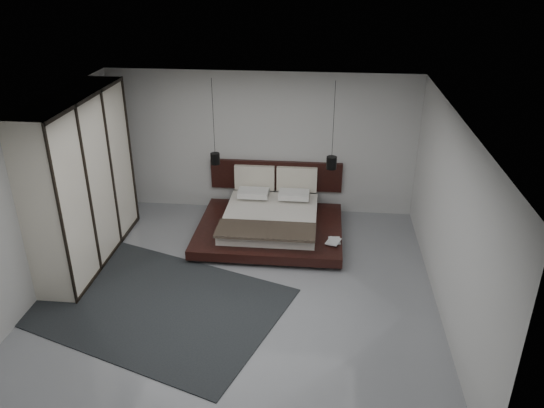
# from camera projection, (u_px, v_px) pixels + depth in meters

# --- Properties ---
(floor) EXTENTS (6.00, 6.00, 0.00)m
(floor) POSITION_uv_depth(u_px,v_px,m) (239.00, 291.00, 8.25)
(floor) COLOR gray
(floor) RESTS_ON ground
(ceiling) EXTENTS (6.00, 6.00, 0.00)m
(ceiling) POSITION_uv_depth(u_px,v_px,m) (234.00, 115.00, 7.06)
(ceiling) COLOR white
(ceiling) RESTS_ON wall_back
(wall_back) EXTENTS (6.00, 0.00, 6.00)m
(wall_back) POSITION_uv_depth(u_px,v_px,m) (261.00, 143.00, 10.35)
(wall_back) COLOR #B6B6B4
(wall_back) RESTS_ON floor
(wall_front) EXTENTS (6.00, 0.00, 6.00)m
(wall_front) POSITION_uv_depth(u_px,v_px,m) (184.00, 349.00, 4.95)
(wall_front) COLOR #B6B6B4
(wall_front) RESTS_ON floor
(wall_left) EXTENTS (0.00, 6.00, 6.00)m
(wall_left) POSITION_uv_depth(u_px,v_px,m) (39.00, 201.00, 7.93)
(wall_left) COLOR #B6B6B4
(wall_left) RESTS_ON floor
(wall_right) EXTENTS (0.00, 6.00, 6.00)m
(wall_right) POSITION_uv_depth(u_px,v_px,m) (449.00, 219.00, 7.38)
(wall_right) COLOR #B6B6B4
(wall_right) RESTS_ON floor
(lattice_screen) EXTENTS (0.05, 0.90, 2.60)m
(lattice_screen) POSITION_uv_depth(u_px,v_px,m) (106.00, 152.00, 10.17)
(lattice_screen) COLOR black
(lattice_screen) RESTS_ON floor
(bed) EXTENTS (2.62, 2.33, 1.05)m
(bed) POSITION_uv_depth(u_px,v_px,m) (271.00, 220.00, 9.83)
(bed) COLOR black
(bed) RESTS_ON floor
(book_lower) EXTENTS (0.22, 0.28, 0.03)m
(book_lower) POSITION_uv_depth(u_px,v_px,m) (329.00, 241.00, 9.17)
(book_lower) COLOR #99724C
(book_lower) RESTS_ON bed
(book_upper) EXTENTS (0.30, 0.35, 0.02)m
(book_upper) POSITION_uv_depth(u_px,v_px,m) (327.00, 240.00, 9.13)
(book_upper) COLOR #99724C
(book_upper) RESTS_ON book_lower
(pendant_left) EXTENTS (0.17, 0.17, 1.60)m
(pendant_left) POSITION_uv_depth(u_px,v_px,m) (215.00, 158.00, 9.84)
(pendant_left) COLOR black
(pendant_left) RESTS_ON ceiling
(pendant_right) EXTENTS (0.19, 0.19, 1.61)m
(pendant_right) POSITION_uv_depth(u_px,v_px,m) (332.00, 162.00, 9.64)
(pendant_right) COLOR black
(pendant_right) RESTS_ON ceiling
(wardrobe) EXTENTS (0.67, 2.86, 2.81)m
(wardrobe) POSITION_uv_depth(u_px,v_px,m) (81.00, 181.00, 8.64)
(wardrobe) COLOR silver
(wardrobe) RESTS_ON floor
(rug) EXTENTS (4.21, 3.59, 0.02)m
(rug) POSITION_uv_depth(u_px,v_px,m) (157.00, 305.00, 7.90)
(rug) COLOR black
(rug) RESTS_ON floor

